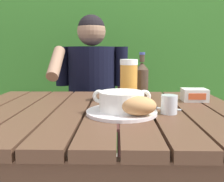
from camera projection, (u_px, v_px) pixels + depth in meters
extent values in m
cube|color=#523525|center=(11.00, 113.00, 1.04)|extent=(0.12, 0.87, 0.04)
cube|color=#523525|center=(41.00, 113.00, 1.03)|extent=(0.12, 0.87, 0.04)
cube|color=#523525|center=(72.00, 113.00, 1.03)|extent=(0.12, 0.87, 0.04)
cube|color=#523525|center=(103.00, 113.00, 1.03)|extent=(0.12, 0.87, 0.04)
cube|color=#523525|center=(134.00, 113.00, 1.03)|extent=(0.12, 0.87, 0.04)
cube|color=#523525|center=(165.00, 113.00, 1.02)|extent=(0.12, 0.87, 0.04)
cube|color=#523525|center=(196.00, 114.00, 1.02)|extent=(0.12, 0.87, 0.04)
cube|color=#523525|center=(94.00, 174.00, 0.64)|extent=(1.09, 0.03, 0.08)
cube|color=#523525|center=(107.00, 106.00, 1.44)|extent=(1.09, 0.03, 0.08)
cube|color=#523525|center=(18.00, 158.00, 1.49)|extent=(0.06, 0.06, 0.71)
cube|color=#523525|center=(197.00, 159.00, 1.46)|extent=(0.06, 0.06, 0.71)
cube|color=#377729|center=(112.00, 49.00, 2.58)|extent=(3.14, 0.60, 1.99)
cylinder|color=#4C3823|center=(171.00, 72.00, 2.75)|extent=(0.10, 0.10, 1.50)
cylinder|color=#4C3823|center=(23.00, 42.00, 2.73)|extent=(0.10, 0.10, 2.14)
cylinder|color=#4C3823|center=(84.00, 29.00, 2.70)|extent=(0.10, 0.10, 2.41)
cylinder|color=#592C28|center=(120.00, 162.00, 1.73)|extent=(0.04, 0.04, 0.44)
cylinder|color=#592C28|center=(64.00, 162.00, 1.74)|extent=(0.04, 0.04, 0.44)
cylinder|color=#592C28|center=(119.00, 143.00, 2.09)|extent=(0.04, 0.04, 0.44)
cylinder|color=#592C28|center=(73.00, 143.00, 2.10)|extent=(0.04, 0.04, 0.44)
cube|color=#592C28|center=(94.00, 122.00, 1.88)|extent=(0.42, 0.40, 0.02)
cylinder|color=#592C28|center=(120.00, 89.00, 2.02)|extent=(0.04, 0.04, 0.46)
cylinder|color=#592C28|center=(72.00, 89.00, 2.03)|extent=(0.04, 0.04, 0.46)
cube|color=#592C28|center=(96.00, 97.00, 2.03)|extent=(0.39, 0.02, 0.04)
cube|color=#592C28|center=(96.00, 83.00, 2.02)|extent=(0.39, 0.02, 0.04)
cube|color=#592C28|center=(95.00, 69.00, 2.00)|extent=(0.39, 0.02, 0.04)
cylinder|color=black|center=(103.00, 170.00, 1.61)|extent=(0.11, 0.11, 0.45)
cylinder|color=black|center=(104.00, 122.00, 1.67)|extent=(0.13, 0.40, 0.13)
cylinder|color=black|center=(77.00, 169.00, 1.62)|extent=(0.11, 0.11, 0.45)
cylinder|color=black|center=(78.00, 122.00, 1.67)|extent=(0.13, 0.40, 0.13)
cylinder|color=black|center=(92.00, 83.00, 1.73)|extent=(0.32, 0.32, 0.49)
sphere|color=#946F54|center=(91.00, 31.00, 1.68)|extent=(0.19, 0.19, 0.19)
sphere|color=black|center=(91.00, 28.00, 1.67)|extent=(0.18, 0.18, 0.18)
cylinder|color=black|center=(121.00, 66.00, 1.69)|extent=(0.08, 0.08, 0.26)
cylinder|color=black|center=(62.00, 66.00, 1.70)|extent=(0.08, 0.08, 0.26)
cylinder|color=#946F54|center=(56.00, 63.00, 1.53)|extent=(0.07, 0.25, 0.21)
cylinder|color=white|center=(122.00, 112.00, 0.94)|extent=(0.26, 0.26, 0.01)
cylinder|color=white|center=(122.00, 101.00, 0.94)|extent=(0.17, 0.17, 0.07)
cylinder|color=#B94F20|center=(122.00, 97.00, 0.93)|extent=(0.15, 0.15, 0.01)
torus|color=white|center=(99.00, 96.00, 0.94)|extent=(0.05, 0.01, 0.05)
torus|color=white|center=(144.00, 96.00, 0.93)|extent=(0.05, 0.01, 0.05)
ellipsoid|color=tan|center=(139.00, 106.00, 0.87)|extent=(0.12, 0.09, 0.07)
cylinder|color=gold|center=(129.00, 83.00, 1.17)|extent=(0.08, 0.08, 0.17)
cylinder|color=white|center=(129.00, 62.00, 1.16)|extent=(0.08, 0.08, 0.02)
cylinder|color=#433325|center=(142.00, 84.00, 1.25)|extent=(0.07, 0.07, 0.14)
cone|color=#433325|center=(142.00, 66.00, 1.24)|extent=(0.07, 0.07, 0.04)
cylinder|color=#433325|center=(142.00, 58.00, 1.23)|extent=(0.03, 0.03, 0.04)
cylinder|color=#3D4990|center=(142.00, 53.00, 1.23)|extent=(0.03, 0.03, 0.01)
cylinder|color=silver|center=(169.00, 104.00, 0.94)|extent=(0.06, 0.06, 0.07)
cube|color=white|center=(194.00, 95.00, 1.18)|extent=(0.11, 0.08, 0.06)
cube|color=#E55B2E|center=(197.00, 97.00, 1.14)|extent=(0.08, 0.00, 0.03)
cube|color=silver|center=(165.00, 109.00, 1.01)|extent=(0.12, 0.06, 0.00)
cube|color=black|center=(149.00, 107.00, 1.04)|extent=(0.07, 0.04, 0.01)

